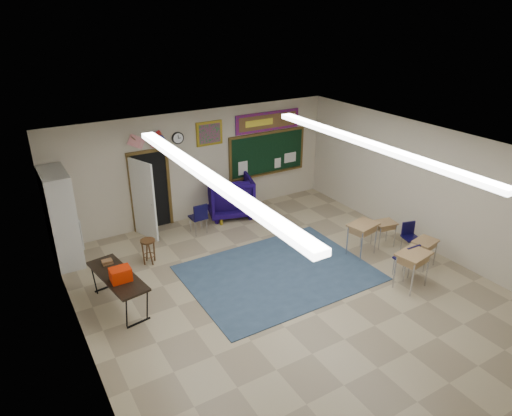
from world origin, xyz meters
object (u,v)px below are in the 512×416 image
student_desk_front_right (384,232)px  folding_table (119,289)px  wooden_stool (149,251)px  student_desk_front_left (362,237)px  wingback_armchair (229,196)px

student_desk_front_right → folding_table: size_ratio=0.36×
folding_table → wooden_stool: 1.66m
student_desk_front_left → wooden_stool: student_desk_front_left is taller
folding_table → wooden_stool: size_ratio=2.97×
student_desk_front_left → student_desk_front_right: (0.77, 0.04, -0.09)m
student_desk_front_left → folding_table: (-5.52, 0.92, -0.07)m
wingback_armchair → student_desk_front_left: (1.62, -3.64, -0.12)m
folding_table → wooden_stool: (1.03, 1.30, -0.08)m
wingback_armchair → student_desk_front_right: wingback_armchair is taller
folding_table → wooden_stool: folding_table is taller
student_desk_front_left → wooden_stool: size_ratio=1.35×
wooden_stool → student_desk_front_left: bearing=-26.3°
folding_table → wooden_stool: bearing=42.4°
student_desk_front_left → wooden_stool: 5.01m
student_desk_front_left → folding_table: bearing=159.4°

